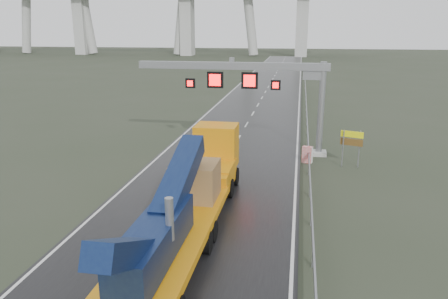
% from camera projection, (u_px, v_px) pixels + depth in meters
% --- Properties ---
extents(ground, '(400.00, 400.00, 0.00)m').
position_uv_depth(ground, '(165.00, 266.00, 18.26)').
color(ground, '#2C3424').
rests_on(ground, ground).
extents(road, '(11.00, 200.00, 0.02)m').
position_uv_depth(road, '(258.00, 105.00, 56.20)').
color(road, black).
rests_on(road, ground).
extents(guardrail, '(0.20, 140.00, 1.40)m').
position_uv_depth(guardrail, '(307.00, 116.00, 45.52)').
color(guardrail, gray).
rests_on(guardrail, ground).
extents(sign_gantry, '(14.90, 1.20, 7.42)m').
position_uv_depth(sign_gantry, '(259.00, 82.00, 33.47)').
color(sign_gantry, beige).
rests_on(sign_gantry, ground).
extents(heavy_haul_truck, '(3.00, 19.62, 4.60)m').
position_uv_depth(heavy_haul_truck, '(189.00, 197.00, 20.97)').
color(heavy_haul_truck, orange).
rests_on(heavy_haul_truck, ground).
extents(exit_sign_pair, '(1.51, 0.55, 2.68)m').
position_uv_depth(exit_sign_pair, '(352.00, 142.00, 30.74)').
color(exit_sign_pair, gray).
rests_on(exit_sign_pair, ground).
extents(striped_barrier, '(0.81, 0.59, 1.22)m').
position_uv_depth(striped_barrier, '(307.00, 155.00, 32.10)').
color(striped_barrier, red).
rests_on(striped_barrier, ground).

